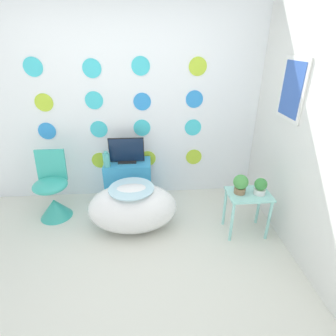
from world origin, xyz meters
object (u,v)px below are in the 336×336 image
(bathtub, at_px, (133,208))
(vase, at_px, (107,160))
(potted_plant_left, at_px, (241,184))
(potted_plant_right, at_px, (260,186))
(chair, at_px, (53,197))
(tv, at_px, (127,152))

(bathtub, distance_m, vase, 0.70)
(bathtub, relative_size, potted_plant_left, 4.68)
(vase, height_order, potted_plant_left, vase)
(potted_plant_left, height_order, potted_plant_right, potted_plant_left)
(bathtub, xyz_separation_m, potted_plant_right, (1.36, -0.17, 0.32))
(chair, distance_m, potted_plant_left, 2.21)
(vase, bearing_deg, tv, 25.42)
(tv, distance_m, potted_plant_left, 1.45)
(bathtub, height_order, vase, vase)
(vase, bearing_deg, potted_plant_left, -23.03)
(bathtub, height_order, potted_plant_left, potted_plant_left)
(vase, height_order, potted_plant_right, vase)
(chair, xyz_separation_m, potted_plant_right, (2.34, -0.49, 0.32))
(bathtub, distance_m, tv, 0.75)
(potted_plant_left, bearing_deg, tv, 149.06)
(chair, xyz_separation_m, vase, (0.65, 0.18, 0.39))
(chair, bearing_deg, bathtub, -17.89)
(chair, bearing_deg, tv, 18.00)
(tv, height_order, vase, tv)
(tv, distance_m, vase, 0.27)
(chair, height_order, tv, tv)
(chair, bearing_deg, potted_plant_right, -11.75)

